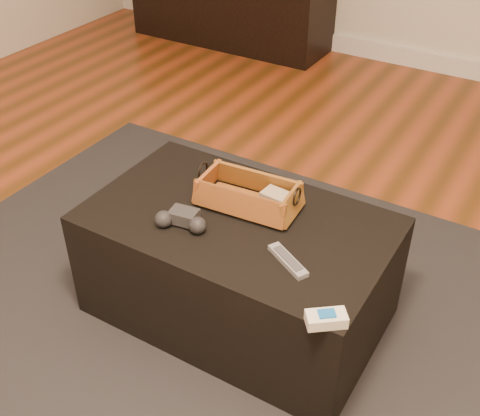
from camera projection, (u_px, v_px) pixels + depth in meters
The scene contains 11 objects.
floor at pixel (171, 312), 2.22m from camera, with size 5.00×5.50×0.01m, color brown.
baseboard at pixel (409, 57), 4.09m from camera, with size 5.00×0.04×0.12m, color white.
media_cabinet at pixel (231, 2), 4.35m from camera, with size 1.46×0.45×0.57m, color black.
area_rug at pixel (231, 319), 2.18m from camera, with size 2.60×2.00×0.01m, color black.
ottoman at pixel (238, 267), 2.09m from camera, with size 1.00×0.60×0.42m, color black.
tv_remote at pixel (242, 201), 2.01m from camera, with size 0.18×0.04×0.02m, color black.
cloth_bundle at pixel (276, 199), 1.99m from camera, with size 0.10×0.06×0.05m, color tan.
wicker_basket at pixel (248, 196), 2.00m from camera, with size 0.36×0.21×0.12m.
game_controller at pixel (182, 220), 1.91m from camera, with size 0.18×0.12×0.06m.
silver_remote at pixel (288, 260), 1.78m from camera, with size 0.16×0.11×0.02m.
cream_gadget at pixel (326, 319), 1.57m from camera, with size 0.12×0.11×0.04m.
Camera 1 is at (1.04, -1.23, 1.60)m, focal length 45.00 mm.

